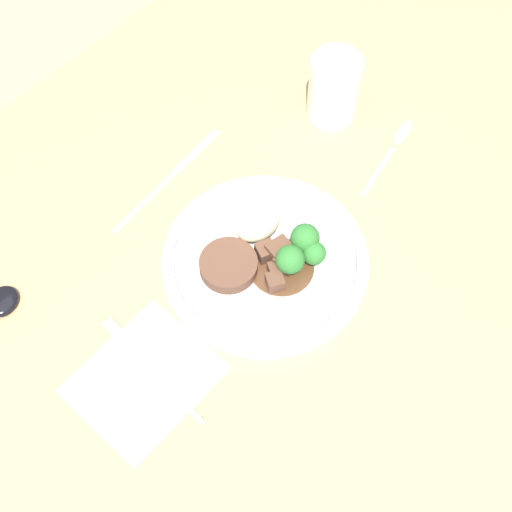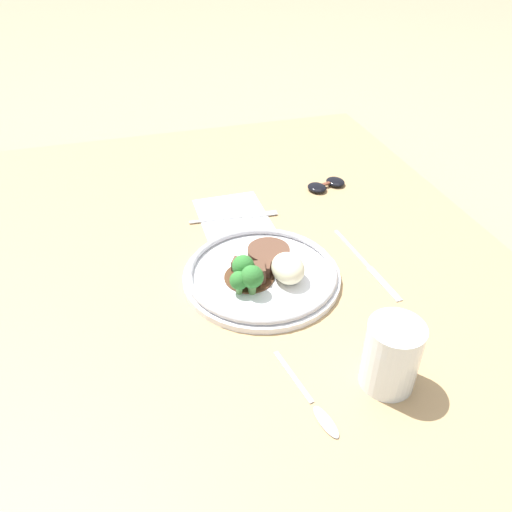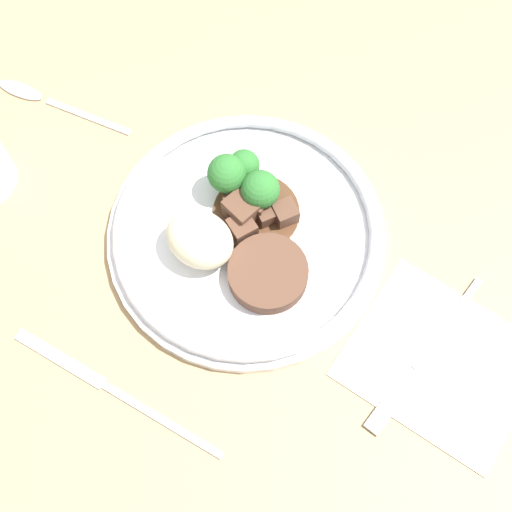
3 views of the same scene
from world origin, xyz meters
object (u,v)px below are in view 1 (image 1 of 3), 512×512
juice_glass (334,90)px  spoon (397,142)px  plate (266,256)px  knife (172,176)px  fork (143,360)px

juice_glass → spoon: (0.02, -0.11, -0.05)m
juice_glass → spoon: 0.13m
plate → spoon: (0.29, -0.01, -0.02)m
juice_glass → knife: 0.28m
fork → spoon: bearing=-89.3°
spoon → juice_glass: bearing=89.0°
plate → fork: plate is taller
plate → juice_glass: bearing=20.8°
plate → fork: (-0.21, 0.02, -0.01)m
juice_glass → spoon: juice_glass is taller
fork → spoon: same height
fork → knife: bearing=-47.7°
plate → juice_glass: size_ratio=2.63×
fork → spoon: 0.51m
plate → spoon: 0.29m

